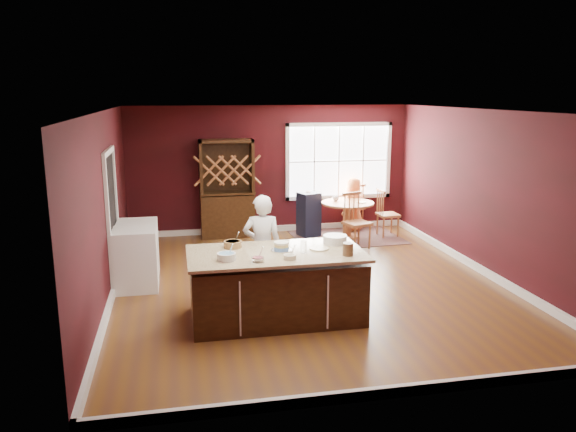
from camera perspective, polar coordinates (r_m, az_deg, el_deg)
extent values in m
plane|color=#58341D|center=(8.97, 2.03, -6.85)|extent=(7.00, 7.00, 0.00)
plane|color=white|center=(8.47, 2.17, 10.65)|extent=(7.00, 7.00, 0.00)
plane|color=#3B0A10|center=(12.01, -1.79, 4.74)|extent=(6.00, 0.00, 6.00)
plane|color=#3B0A10|center=(5.38, 10.82, -5.30)|extent=(6.00, 0.00, 6.00)
plane|color=#3B0A10|center=(8.45, -18.10, 0.81)|extent=(0.00, 7.00, 7.00)
plane|color=#3B0A10|center=(9.75, 19.52, 2.21)|extent=(0.00, 7.00, 7.00)
cube|color=black|center=(7.52, -1.20, -7.39)|extent=(2.23, 1.13, 0.83)
cube|color=beige|center=(7.37, -1.22, -3.83)|extent=(2.31, 1.21, 0.04)
cylinder|color=brown|center=(11.77, 6.00, -2.08)|extent=(0.51, 0.51, 0.04)
cylinder|color=brown|center=(11.69, 6.03, -0.49)|extent=(0.18, 0.18, 0.67)
cylinder|color=brown|center=(11.62, 6.07, 1.31)|extent=(1.08, 1.08, 0.04)
imported|color=silver|center=(8.14, -2.63, -3.18)|extent=(0.62, 0.46, 1.55)
cylinder|color=white|center=(7.05, -6.26, -4.12)|extent=(0.24, 0.24, 0.09)
cylinder|color=olive|center=(7.60, -5.63, -2.88)|extent=(0.24, 0.24, 0.09)
cylinder|color=white|center=(6.95, -3.08, -4.43)|extent=(0.16, 0.16, 0.06)
cylinder|color=beige|center=(7.05, 0.19, -4.17)|extent=(0.16, 0.16, 0.06)
cylinder|color=silver|center=(7.31, 1.59, -3.15)|extent=(0.08, 0.08, 0.16)
cylinder|color=beige|center=(7.51, 3.18, -3.31)|extent=(0.26, 0.26, 0.02)
cylinder|color=white|center=(7.80, 4.79, -2.37)|extent=(0.33, 0.33, 0.11)
cylinder|color=brown|center=(7.23, 6.11, -3.37)|extent=(0.14, 0.14, 0.16)
cube|color=brown|center=(11.78, 5.99, -2.15)|extent=(2.25, 1.79, 0.01)
imported|color=#D26830|center=(12.24, 6.70, 1.18)|extent=(0.68, 0.61, 1.17)
cylinder|color=beige|center=(11.62, 7.43, 1.42)|extent=(0.22, 0.22, 0.02)
imported|color=silver|center=(11.73, 4.88, 1.80)|extent=(0.15, 0.15, 0.10)
cube|color=#402213|center=(11.66, -6.22, 2.77)|extent=(1.11, 0.46, 2.03)
cube|color=white|center=(8.90, -15.21, -4.28)|extent=(0.65, 0.63, 0.94)
cube|color=silver|center=(9.51, -14.98, -3.24)|extent=(0.64, 0.62, 0.92)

